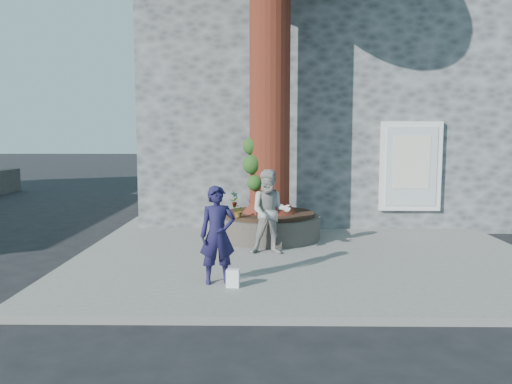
{
  "coord_description": "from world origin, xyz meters",
  "views": [
    {
      "loc": [
        0.65,
        -9.22,
        2.44
      ],
      "look_at": [
        0.5,
        1.4,
        1.25
      ],
      "focal_mm": 35.0,
      "sensor_mm": 36.0,
      "label": 1
    }
  ],
  "objects": [
    {
      "name": "ground",
      "position": [
        0.0,
        0.0,
        0.0
      ],
      "size": [
        120.0,
        120.0,
        0.0
      ],
      "primitive_type": "plane",
      "color": "black",
      "rests_on": "ground"
    },
    {
      "name": "stone_shop",
      "position": [
        2.5,
        7.2,
        3.16
      ],
      "size": [
        10.3,
        8.3,
        6.3
      ],
      "color": "#464A4B",
      "rests_on": "ground"
    },
    {
      "name": "plant_c",
      "position": [
        1.15,
        2.85,
        0.89
      ],
      "size": [
        0.25,
        0.25,
        0.33
      ],
      "primitive_type": "imported",
      "rotation": [
        0.0,
        0.0,
        3.54
      ],
      "color": "gray",
      "rests_on": "planter"
    },
    {
      "name": "pavement",
      "position": [
        1.5,
        1.0,
        0.06
      ],
      "size": [
        9.0,
        8.0,
        0.12
      ],
      "primitive_type": "cube",
      "color": "slate",
      "rests_on": "ground"
    },
    {
      "name": "man",
      "position": [
        -0.06,
        -1.51,
        0.9
      ],
      "size": [
        0.63,
        0.48,
        1.55
      ],
      "primitive_type": "imported",
      "rotation": [
        0.0,
        0.0,
        0.2
      ],
      "color": "#171437",
      "rests_on": "pavement"
    },
    {
      "name": "shopping_bag",
      "position": [
        0.19,
        -1.72,
        0.26
      ],
      "size": [
        0.21,
        0.14,
        0.28
      ],
      "primitive_type": "cube",
      "rotation": [
        0.0,
        0.0,
        -0.12
      ],
      "color": "white",
      "rests_on": "pavement"
    },
    {
      "name": "plant_d",
      "position": [
        0.13,
        1.25,
        0.86
      ],
      "size": [
        0.34,
        0.34,
        0.28
      ],
      "primitive_type": "imported",
      "rotation": [
        0.0,
        0.0,
        5.39
      ],
      "color": "gray",
      "rests_on": "planter"
    },
    {
      "name": "plant_b",
      "position": [
        0.57,
        1.15,
        0.94
      ],
      "size": [
        0.33,
        0.33,
        0.43
      ],
      "primitive_type": "imported",
      "rotation": [
        0.0,
        0.0,
        2.38
      ],
      "color": "gray",
      "rests_on": "planter"
    },
    {
      "name": "planter",
      "position": [
        0.8,
        2.0,
        0.41
      ],
      "size": [
        2.3,
        2.3,
        0.6
      ],
      "color": "black",
      "rests_on": "pavement"
    },
    {
      "name": "woman",
      "position": [
        0.8,
        0.5,
        0.96
      ],
      "size": [
        0.82,
        0.64,
        1.67
      ],
      "primitive_type": "imported",
      "rotation": [
        0.0,
        0.0,
        -0.01
      ],
      "color": "#9C9B96",
      "rests_on": "pavement"
    },
    {
      "name": "yellow_line",
      "position": [
        -3.05,
        1.0,
        0.0
      ],
      "size": [
        0.1,
        30.0,
        0.01
      ],
      "primitive_type": "cube",
      "color": "yellow",
      "rests_on": "ground"
    },
    {
      "name": "plant_a",
      "position": [
        -0.05,
        2.85,
        0.91
      ],
      "size": [
        0.25,
        0.24,
        0.39
      ],
      "primitive_type": "imported",
      "rotation": [
        0.0,
        0.0,
        0.68
      ],
      "color": "gray",
      "rests_on": "planter"
    }
  ]
}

